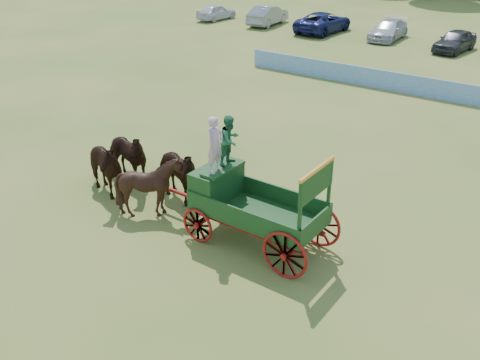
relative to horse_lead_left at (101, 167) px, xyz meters
The scene contains 7 objects.
ground 8.60m from the horse_lead_left, ahead, with size 160.00×160.00×0.00m, color olive.
horse_lead_left is the anchor object (origin of this frame).
horse_lead_right 1.10m from the horse_lead_left, 90.00° to the left, with size 1.10×2.42×2.04m, color black.
horse_wheel_left 2.40m from the horse_lead_left, ahead, with size 1.65×1.86×2.05m, color black.
horse_wheel_right 2.64m from the horse_lead_left, 24.62° to the left, with size 1.10×2.42×2.04m, color black.
farm_dray 5.43m from the horse_lead_left, ahead, with size 6.00×2.00×3.81m.
sponsor_banner 18.98m from the horse_lead_left, 66.64° to the left, with size 26.00×0.08×1.05m, color #2063B0.
Camera 1 is at (4.95, -10.03, 8.84)m, focal length 40.00 mm.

